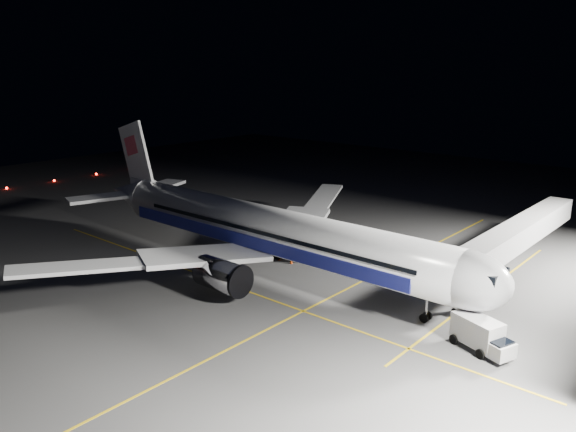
% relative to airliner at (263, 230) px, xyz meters
% --- Properties ---
extents(ground, '(200.00, 200.00, 0.00)m').
position_rel_airliner_xyz_m(ground, '(1.08, 0.00, -5.16)').
color(ground, '#4C4C4F').
rests_on(ground, ground).
extents(guide_line_main, '(0.25, 80.00, 0.01)m').
position_rel_airliner_xyz_m(guide_line_main, '(11.08, 0.00, -5.16)').
color(guide_line_main, gold).
rests_on(guide_line_main, ground).
extents(guide_line_cross, '(70.00, 0.25, 0.01)m').
position_rel_airliner_xyz_m(guide_line_cross, '(1.08, -6.00, -5.16)').
color(guide_line_cross, gold).
rests_on(guide_line_cross, ground).
extents(guide_line_side, '(0.25, 40.00, 0.01)m').
position_rel_airliner_xyz_m(guide_line_side, '(23.08, 10.00, -5.16)').
color(guide_line_side, gold).
rests_on(guide_line_side, ground).
extents(airliner, '(61.48, 54.22, 16.64)m').
position_rel_airliner_xyz_m(airliner, '(0.00, 0.00, 0.00)').
color(airliner, silver).
rests_on(airliner, ground).
extents(jet_bridge, '(3.60, 34.40, 6.30)m').
position_rel_airliner_xyz_m(jet_bridge, '(23.08, 18.06, -0.58)').
color(jet_bridge, '#B2B2B7').
rests_on(jet_bridge, ground).
extents(taxiway_lights, '(0.44, 60.44, 0.44)m').
position_rel_airliner_xyz_m(taxiway_lights, '(-70.92, 0.00, -4.94)').
color(taxiway_lights, '#FF140A').
rests_on(taxiway_lights, ground).
extents(service_truck, '(6.05, 4.03, 2.89)m').
position_rel_airliner_xyz_m(service_truck, '(27.96, -2.18, -3.62)').
color(service_truck, silver).
rests_on(service_truck, ground).
extents(baggage_tug, '(2.58, 2.22, 1.66)m').
position_rel_airliner_xyz_m(baggage_tug, '(-5.24, 10.18, -4.40)').
color(baggage_tug, black).
rests_on(baggage_tug, ground).
extents(safety_cone_a, '(0.38, 0.38, 0.57)m').
position_rel_airliner_xyz_m(safety_cone_a, '(0.34, 13.75, -4.88)').
color(safety_cone_a, '#E44209').
rests_on(safety_cone_a, ground).
extents(safety_cone_b, '(0.39, 0.39, 0.58)m').
position_rel_airliner_xyz_m(safety_cone_b, '(0.97, 4.00, -4.87)').
color(safety_cone_b, '#E44209').
rests_on(safety_cone_b, ground).
extents(safety_cone_c, '(0.34, 0.34, 0.51)m').
position_rel_airliner_xyz_m(safety_cone_c, '(-1.07, 4.00, -4.91)').
color(safety_cone_c, '#E44209').
rests_on(safety_cone_c, ground).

